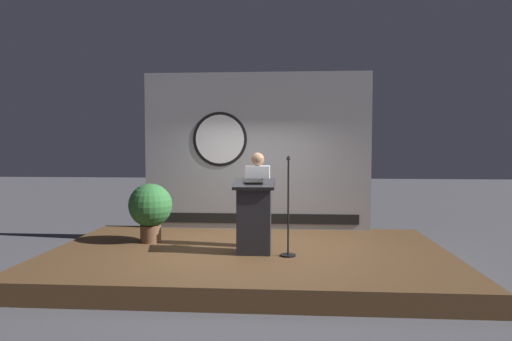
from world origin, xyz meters
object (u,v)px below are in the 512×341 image
speaker_person (258,199)px  microphone_stand (288,220)px  potted_plant (150,207)px  podium (254,217)px

speaker_person → microphone_stand: (0.51, -0.58, -0.26)m
speaker_person → potted_plant: 1.92m
podium → microphone_stand: 0.54m
microphone_stand → podium: bearing=169.3°
podium → potted_plant: size_ratio=1.13×
podium → speaker_person: (0.02, 0.48, 0.23)m
speaker_person → potted_plant: (-1.90, 0.21, -0.19)m
speaker_person → potted_plant: size_ratio=1.53×
microphone_stand → potted_plant: size_ratio=1.49×
speaker_person → podium: bearing=-92.6°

